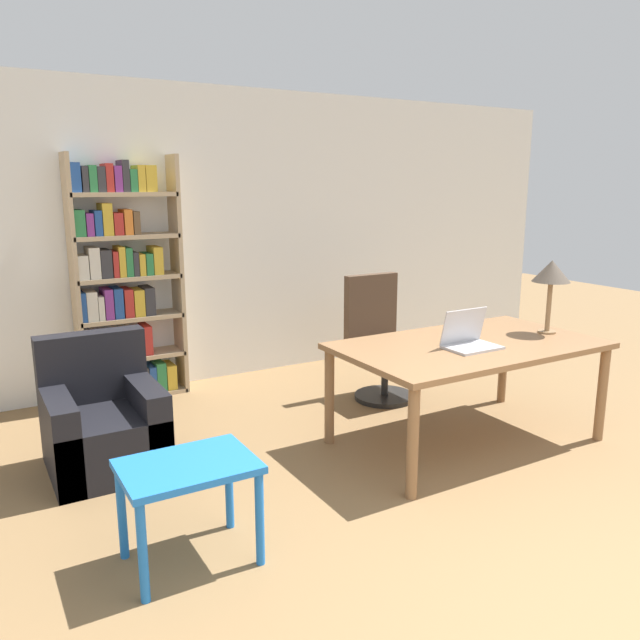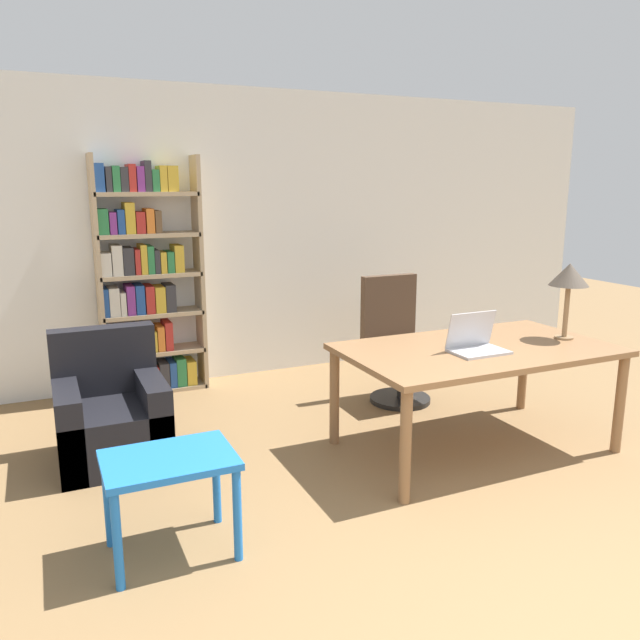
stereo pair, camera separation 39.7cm
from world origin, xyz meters
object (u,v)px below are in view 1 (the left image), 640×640
side_table_blue (188,480)px  desk (469,353)px  laptop (469,339)px  office_chair (380,343)px  bookshelf (122,288)px  table_lamp (551,274)px  armchair (103,426)px

side_table_blue → desk: bearing=10.9°
laptop → side_table_blue: size_ratio=0.57×
office_chair → side_table_blue: 2.72m
desk → bookshelf: 2.91m
laptop → side_table_blue: bearing=-171.0°
office_chair → bookshelf: 2.25m
office_chair → table_lamp: bearing=-59.6°
table_lamp → armchair: bearing=162.8°
desk → laptop: size_ratio=5.06×
laptop → bookshelf: 2.92m
side_table_blue → laptop: bearing=9.0°
table_lamp → side_table_blue: size_ratio=0.86×
armchair → desk: bearing=-20.6°
desk → laptop: laptop is taller
armchair → bookshelf: bookshelf is taller
side_table_blue → table_lamp: bearing=7.0°
armchair → laptop: bearing=-23.4°
office_chair → armchair: size_ratio=1.24×
armchair → bookshelf: bearing=70.4°
office_chair → bookshelf: bookshelf is taller
desk → armchair: size_ratio=2.15×
office_chair → armchair: (-2.38, -0.23, -0.20)m
table_lamp → side_table_blue: table_lamp is taller
side_table_blue → armchair: (-0.14, 1.31, -0.16)m
table_lamp → side_table_blue: 3.05m
table_lamp → armchair: (-3.08, 0.95, -0.91)m
side_table_blue → bookshelf: bookshelf is taller
desk → armchair: 2.54m
armchair → side_table_blue: bearing=-83.7°
laptop → bookshelf: bookshelf is taller
laptop → armchair: 2.52m
office_chair → desk: bearing=-91.6°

